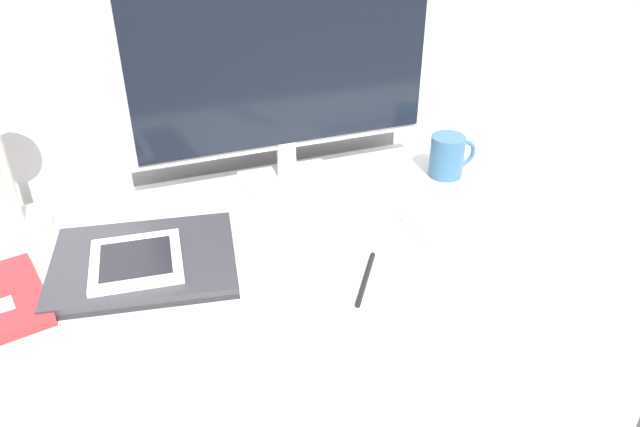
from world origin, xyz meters
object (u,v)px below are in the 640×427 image
monitor (283,61)px  laptop (144,262)px  coffee_mug (448,156)px  keyboard (476,216)px  pen (366,279)px  ereader (136,261)px

monitor → laptop: monitor is taller
monitor → coffee_mug: monitor is taller
keyboard → coffee_mug: (0.04, 0.18, 0.04)m
keyboard → pen: 0.30m
keyboard → laptop: (-0.62, 0.06, 0.00)m
coffee_mug → laptop: bearing=-169.8°
laptop → pen: laptop is taller
laptop → keyboard: bearing=-5.9°
monitor → pen: bearing=-87.8°
laptop → coffee_mug: 0.67m
monitor → laptop: (-0.33, -0.22, -0.25)m
ereader → laptop: bearing=50.5°
laptop → coffee_mug: coffee_mug is taller
monitor → laptop: bearing=-146.5°
monitor → pen: 0.47m
ereader → coffee_mug: coffee_mug is taller
keyboard → monitor: bearing=136.6°
laptop → ereader: ereader is taller
coffee_mug → pen: (-0.32, -0.29, -0.04)m
keyboard → laptop: laptop is taller
keyboard → coffee_mug: 0.19m
keyboard → laptop: bearing=174.1°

